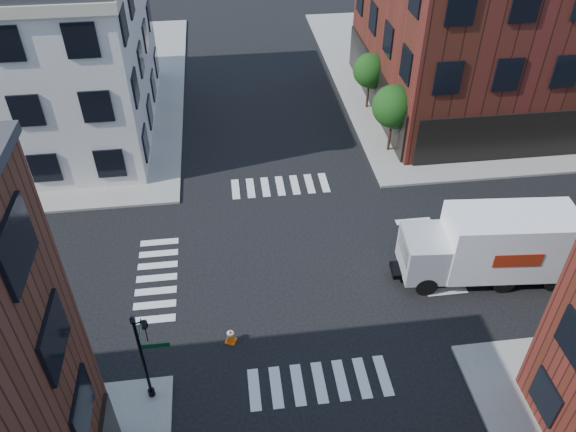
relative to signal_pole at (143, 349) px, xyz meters
The scene contains 8 objects.
ground 9.90m from the signal_pole, 44.81° to the left, with size 120.00×120.00×0.00m, color black.
sidewalk_ne 39.27m from the signal_pole, 44.95° to the left, with size 30.00×30.00×0.15m, color gray.
building_ne 35.57m from the signal_pole, 39.79° to the left, with size 25.00×16.00×12.00m, color #421B10.
tree_near 21.94m from the signal_pole, 49.38° to the left, with size 2.69×2.69×4.49m.
tree_far 26.78m from the signal_pole, 57.77° to the left, with size 2.43×2.43×4.07m.
signal_pole is the anchor object (origin of this frame).
box_truck 16.66m from the signal_pole, 16.90° to the left, with size 8.54×3.19×3.80m.
traffic_cone 4.64m from the signal_pole, 35.53° to the left, with size 0.57×0.57×0.80m.
Camera 1 is at (-3.03, -20.45, 19.88)m, focal length 35.00 mm.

